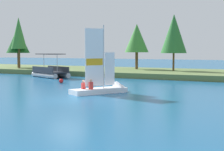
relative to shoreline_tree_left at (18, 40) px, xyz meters
The scene contains 9 objects.
ground_plane 32.88m from the shoreline_tree_left, 42.63° to the right, with size 200.00×200.00×0.00m, color #195684.
shore_bank 24.45m from the shoreline_tree_left, ahead, with size 80.00×12.98×0.64m, color #5B703D.
shoreline_tree_left is the anchor object (origin of this frame).
shoreline_tree_midleft 1.94m from the shoreline_tree_left, 43.24° to the right, with size 2.29×2.29×7.45m.
shoreline_tree_centre 18.34m from the shoreline_tree_left, 12.41° to the left, with size 3.30×3.30×6.27m.
shoreline_tree_midright 23.76m from the shoreline_tree_left, ahead, with size 3.32×3.32×7.24m.
sailboat 30.24m from the shoreline_tree_left, 35.05° to the right, with size 3.61×5.00×5.64m.
pontoon_boat 13.85m from the shoreline_tree_left, 31.64° to the right, with size 5.72×4.20×2.85m.
channel_buoy 21.37m from the shoreline_tree_left, 36.70° to the right, with size 0.44×0.44×0.44m, color red.
Camera 1 is at (13.15, -19.15, 3.29)m, focal length 56.37 mm.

